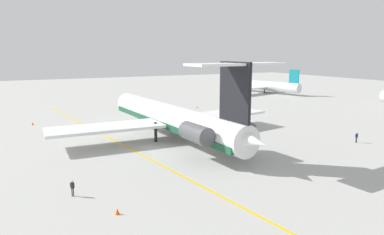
{
  "coord_description": "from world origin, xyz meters",
  "views": [
    {
      "loc": [
        48.47,
        -17.49,
        13.77
      ],
      "look_at": [
        -2.73,
        8.54,
        2.99
      ],
      "focal_mm": 32.38,
      "sensor_mm": 36.0,
      "label": 1
    }
  ],
  "objects_px": {
    "ground_crew_near_nose": "(72,186)",
    "ground_crew_near_tail": "(357,136)",
    "safety_cone_tail": "(197,107)",
    "safety_cone_nose": "(33,123)",
    "safety_cone_wingtip": "(117,211)",
    "main_jetliner": "(174,118)",
    "airliner_far_left": "(263,85)"
  },
  "relations": [
    {
      "from": "ground_crew_near_nose",
      "to": "ground_crew_near_tail",
      "type": "distance_m",
      "value": 42.39
    },
    {
      "from": "ground_crew_near_nose",
      "to": "safety_cone_tail",
      "type": "height_order",
      "value": "ground_crew_near_nose"
    },
    {
      "from": "safety_cone_nose",
      "to": "safety_cone_wingtip",
      "type": "height_order",
      "value": "same"
    },
    {
      "from": "ground_crew_near_tail",
      "to": "safety_cone_tail",
      "type": "bearing_deg",
      "value": -145.38
    },
    {
      "from": "ground_crew_near_nose",
      "to": "safety_cone_wingtip",
      "type": "height_order",
      "value": "ground_crew_near_nose"
    },
    {
      "from": "ground_crew_near_nose",
      "to": "main_jetliner",
      "type": "bearing_deg",
      "value": -23.44
    },
    {
      "from": "ground_crew_near_nose",
      "to": "safety_cone_tail",
      "type": "distance_m",
      "value": 56.15
    },
    {
      "from": "safety_cone_nose",
      "to": "main_jetliner",
      "type": "bearing_deg",
      "value": 41.47
    },
    {
      "from": "ground_crew_near_tail",
      "to": "airliner_far_left",
      "type": "bearing_deg",
      "value": 179.9
    },
    {
      "from": "airliner_far_left",
      "to": "ground_crew_near_nose",
      "type": "xyz_separation_m",
      "value": [
        63.13,
        -72.94,
        -1.44
      ]
    },
    {
      "from": "main_jetliner",
      "to": "safety_cone_tail",
      "type": "xyz_separation_m",
      "value": [
        -26.44,
        18.14,
        -3.2
      ]
    },
    {
      "from": "main_jetliner",
      "to": "ground_crew_near_nose",
      "type": "bearing_deg",
      "value": 127.66
    },
    {
      "from": "ground_crew_near_tail",
      "to": "safety_cone_nose",
      "type": "distance_m",
      "value": 58.07
    },
    {
      "from": "main_jetliner",
      "to": "ground_crew_near_nose",
      "type": "xyz_separation_m",
      "value": [
        16.44,
        -18.11,
        -2.42
      ]
    },
    {
      "from": "ground_crew_near_nose",
      "to": "safety_cone_wingtip",
      "type": "distance_m",
      "value": 6.48
    },
    {
      "from": "ground_crew_near_nose",
      "to": "safety_cone_nose",
      "type": "distance_m",
      "value": 39.05
    },
    {
      "from": "airliner_far_left",
      "to": "safety_cone_wingtip",
      "type": "bearing_deg",
      "value": 118.91
    },
    {
      "from": "ground_crew_near_tail",
      "to": "safety_cone_wingtip",
      "type": "bearing_deg",
      "value": -53.56
    },
    {
      "from": "safety_cone_tail",
      "to": "ground_crew_near_nose",
      "type": "bearing_deg",
      "value": -40.21
    },
    {
      "from": "ground_crew_near_nose",
      "to": "ground_crew_near_tail",
      "type": "bearing_deg",
      "value": -63.84
    },
    {
      "from": "ground_crew_near_nose",
      "to": "safety_cone_wingtip",
      "type": "xyz_separation_m",
      "value": [
        5.76,
        2.85,
        -0.77
      ]
    },
    {
      "from": "main_jetliner",
      "to": "ground_crew_near_tail",
      "type": "height_order",
      "value": "main_jetliner"
    },
    {
      "from": "safety_cone_nose",
      "to": "safety_cone_tail",
      "type": "height_order",
      "value": "same"
    },
    {
      "from": "ground_crew_near_nose",
      "to": "ground_crew_near_tail",
      "type": "height_order",
      "value": "ground_crew_near_tail"
    },
    {
      "from": "main_jetliner",
      "to": "safety_cone_wingtip",
      "type": "height_order",
      "value": "main_jetliner"
    },
    {
      "from": "airliner_far_left",
      "to": "safety_cone_tail",
      "type": "xyz_separation_m",
      "value": [
        20.25,
        -36.69,
        -2.21
      ]
    },
    {
      "from": "ground_crew_near_nose",
      "to": "safety_cone_wingtip",
      "type": "bearing_deg",
      "value": -129.34
    },
    {
      "from": "safety_cone_wingtip",
      "to": "airliner_far_left",
      "type": "bearing_deg",
      "value": 134.51
    },
    {
      "from": "safety_cone_tail",
      "to": "main_jetliner",
      "type": "bearing_deg",
      "value": -34.45
    },
    {
      "from": "safety_cone_nose",
      "to": "safety_cone_wingtip",
      "type": "xyz_separation_m",
      "value": [
        44.76,
        4.69,
        0.0
      ]
    },
    {
      "from": "main_jetliner",
      "to": "safety_cone_wingtip",
      "type": "bearing_deg",
      "value": 140.94
    },
    {
      "from": "safety_cone_tail",
      "to": "safety_cone_wingtip",
      "type": "bearing_deg",
      "value": -34.47
    }
  ]
}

